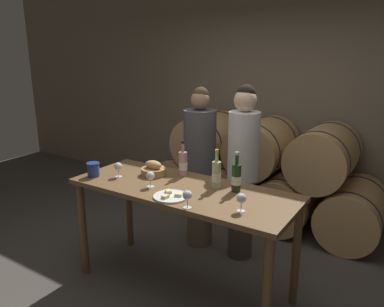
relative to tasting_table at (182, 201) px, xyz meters
name	(u,v)px	position (x,y,z in m)	size (l,w,h in m)	color
ground_plane	(183,286)	(0.00, 0.00, -0.81)	(10.00, 10.00, 0.00)	#4C473F
stone_wall_back	(282,83)	(0.00, 2.23, 0.79)	(10.00, 0.12, 3.20)	#7F705B
barrel_stack	(261,174)	(0.00, 1.67, -0.24)	(2.78, 0.87, 1.23)	tan
tasting_table	(182,201)	(0.00, 0.00, 0.00)	(1.87, 0.73, 0.93)	brown
person_left	(200,167)	(-0.29, 0.74, 0.04)	(0.33, 0.33, 1.66)	#756651
person_right	(243,171)	(0.19, 0.74, 0.09)	(0.29, 0.29, 1.71)	#4C4238
wine_bottle_red	(236,178)	(0.41, 0.16, 0.23)	(0.07, 0.07, 0.32)	#193819
wine_bottle_white	(216,175)	(0.24, 0.13, 0.23)	(0.07, 0.07, 0.32)	#ADBC7F
wine_bottle_rose	(183,164)	(-0.16, 0.25, 0.23)	(0.07, 0.07, 0.32)	#BC8E93
blue_crock	(93,169)	(-0.81, -0.19, 0.18)	(0.11, 0.11, 0.12)	navy
bread_basket	(153,170)	(-0.39, 0.12, 0.17)	(0.22, 0.22, 0.13)	#A87F4C
cheese_plate	(171,196)	(0.05, -0.23, 0.13)	(0.27, 0.27, 0.04)	white
wine_glass_far_left	(118,167)	(-0.61, -0.09, 0.21)	(0.07, 0.07, 0.13)	white
wine_glass_left	(150,176)	(-0.22, -0.13, 0.21)	(0.07, 0.07, 0.13)	white
wine_glass_center	(187,196)	(0.26, -0.32, 0.21)	(0.07, 0.07, 0.13)	white
wine_glass_right	(241,199)	(0.60, -0.17, 0.21)	(0.07, 0.07, 0.13)	white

